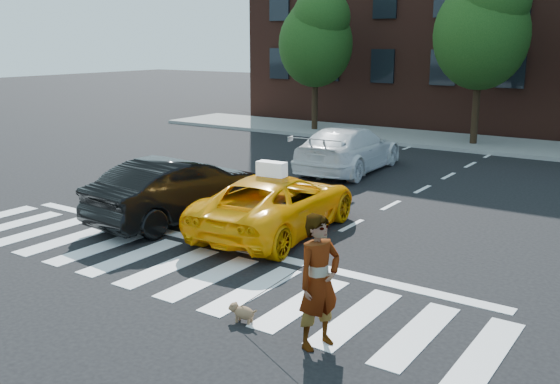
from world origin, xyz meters
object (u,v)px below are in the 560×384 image
black_sedan (179,190)px  dog (242,312)px  tree_mid (483,23)px  woman (319,282)px  white_suv (349,149)px  taxi (277,203)px  tree_left (316,35)px

black_sedan → dog: size_ratio=9.00×
tree_mid → dog: size_ratio=13.94×
woman → dog: 1.57m
white_suv → woman: bearing=111.7°
white_suv → dog: white_suv is taller
black_sedan → dog: 5.90m
tree_mid → taxi: (-0.12, -13.94, -4.19)m
taxi → black_sedan: black_sedan is taller
white_suv → woman: woman is taller
black_sedan → dog: black_sedan is taller
taxi → white_suv: 7.04m
tree_mid → tree_left: bearing=180.0°
black_sedan → dog: (4.63, -3.60, -0.59)m
tree_left → woman: tree_left is taller
tree_mid → dog: (2.07, -18.10, -4.68)m
taxi → black_sedan: (-2.43, -0.55, 0.10)m
black_sedan → woman: 6.99m
black_sedan → woman: woman is taller
taxi → black_sedan: bearing=7.7°
tree_left → woman: bearing=-58.9°
taxi → woman: 5.47m
black_sedan → tree_mid: bearing=-94.7°
tree_mid → black_sedan: (-2.55, -14.50, -4.10)m
tree_mid → woman: bearing=-79.3°
tree_left → tree_mid: 7.51m
woman → taxi: bearing=59.7°
tree_mid → white_suv: 8.46m
taxi → dog: bearing=112.8°
tree_left → taxi: tree_left is taller
woman → tree_mid: bearing=29.9°
taxi → dog: size_ratio=9.29×
white_suv → dog: 11.69m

